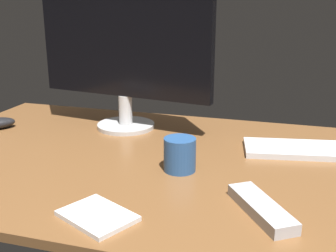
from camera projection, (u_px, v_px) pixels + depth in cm
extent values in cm
cube|color=brown|center=(162.00, 163.00, 109.22)|extent=(140.00, 84.00, 2.00)
cylinder|color=silver|center=(126.00, 126.00, 135.19)|extent=(18.26, 18.26, 1.30)
cylinder|color=silver|center=(125.00, 110.00, 133.63)|extent=(4.26, 4.26, 9.26)
cube|color=black|center=(123.00, 32.00, 126.59)|extent=(57.15, 11.44, 38.69)
cube|color=silver|center=(328.00, 151.00, 112.85)|extent=(45.59, 20.48, 1.58)
cube|color=#B7B7BC|center=(261.00, 208.00, 81.41)|extent=(14.91, 18.57, 2.35)
cylinder|color=#28518C|center=(180.00, 154.00, 100.88)|extent=(7.73, 7.73, 8.15)
cube|color=white|center=(97.00, 216.00, 79.89)|extent=(16.81, 15.11, 0.96)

